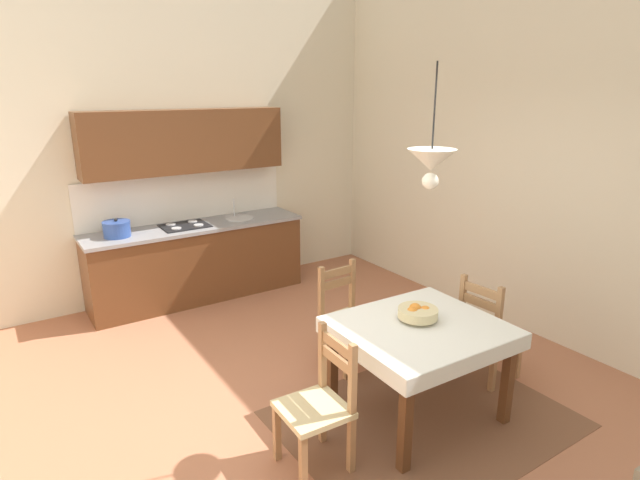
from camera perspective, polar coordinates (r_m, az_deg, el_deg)
ground_plane at (r=4.28m, az=-0.16°, el=-19.21°), size 5.83×6.76×0.10m
wall_back at (r=6.35m, az=-16.30°, el=11.84°), size 5.83×0.12×4.00m
wall_right at (r=5.44m, az=24.51°, el=10.36°), size 0.12×6.76×4.00m
area_rug at (r=4.28m, az=11.37°, el=-18.67°), size 2.10×1.60×0.01m
kitchen_cabinetry at (r=6.26m, az=-13.69°, el=1.31°), size 2.52×0.63×2.20m
dining_table at (r=4.02m, az=10.86°, el=-10.80°), size 1.21×1.09×0.75m
dining_chair_tv_side at (r=3.56m, az=-0.13°, el=-17.74°), size 0.44×0.44×0.93m
dining_chair_kitchen_side at (r=4.73m, az=2.92°, el=-8.57°), size 0.44×0.44×0.93m
dining_chair_window_side at (r=4.72m, az=17.90°, el=-9.45°), size 0.45×0.45×0.93m
fruit_bowl at (r=4.01m, az=10.66°, el=-7.85°), size 0.30×0.30×0.12m
pendant_lamp at (r=3.49m, az=12.13°, el=8.44°), size 0.32×0.32×0.80m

